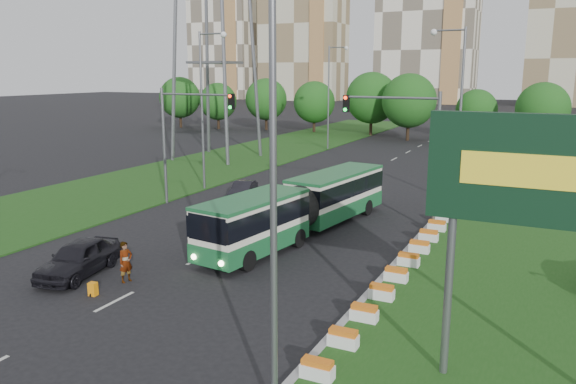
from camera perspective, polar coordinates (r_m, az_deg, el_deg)
The scene contains 19 objects.
ground at distance 26.87m, azimuth -3.62°, elevation -7.61°, with size 360.00×360.00×0.00m, color black.
grass_median at distance 31.31m, azimuth 25.69°, elevation -5.80°, with size 14.00×60.00×0.15m, color #1C4814.
median_kerb at distance 31.96m, azimuth 13.15°, elevation -4.51°, with size 0.30×60.00×0.18m, color gray.
left_verge at distance 56.74m, azimuth -7.10°, elevation 2.88°, with size 12.00×110.00×0.10m, color #1C4814.
lane_markings at distance 45.67m, azimuth 5.43°, elevation 0.61°, with size 0.20×100.00×0.01m, color #B9B9B2, non-canonical shape.
flower_planters at distance 26.05m, azimuth 11.56°, elevation -7.44°, with size 1.10×20.30×0.60m, color white, non-canonical shape.
billboard at distance 16.25m, azimuth 24.49°, elevation 0.76°, with size 6.00×0.37×8.00m.
traffic_mast_median at distance 33.12m, azimuth 12.21°, elevation 5.41°, with size 5.76×0.32×8.00m.
traffic_mast_left at distance 38.70m, azimuth -10.65°, elevation 6.41°, with size 5.76×0.32×8.00m.
street_lamps at distance 35.68m, azimuth -0.05°, elevation 7.19°, with size 36.00×60.00×12.00m, color slate, non-canonical shape.
tree_line at distance 77.17m, azimuth 24.13°, elevation 7.68°, with size 120.00×8.00×9.00m, color #174F15, non-canonical shape.
apartment_tower_west at distance 189.24m, azimuth 1.61°, elevation 16.63°, with size 26.00×15.00×48.00m, color beige.
apartment_tower_cwest at distance 176.85m, azimuth 14.08°, elevation 17.25°, with size 28.00×15.00×52.00m, color white.
midrise_west at distance 203.02m, azimuth -6.41°, elevation 14.55°, with size 22.00×14.00×36.00m, color white.
articulated_bus at distance 31.71m, azimuth 1.33°, elevation -1.47°, with size 2.49×15.98×2.63m.
car_left_near at distance 27.27m, azimuth -20.51°, elevation -6.30°, with size 1.90×4.72×1.61m, color black.
car_left_far at distance 40.86m, azimuth -4.59°, elevation 0.18°, with size 1.35×3.87×1.28m, color black.
pedestrian at distance 25.73m, azimuth -16.16°, elevation -6.83°, with size 0.67×0.44×1.83m, color gray.
shopping_trolley at distance 24.83m, azimuth -19.21°, elevation -9.30°, with size 0.33×0.35×0.56m.
Camera 1 is at (12.50, -21.99, 9.05)m, focal length 35.00 mm.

